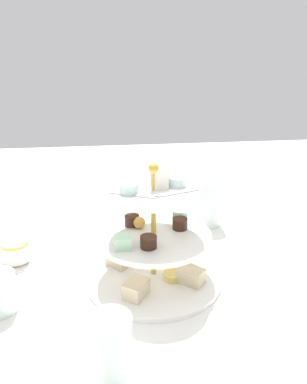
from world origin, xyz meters
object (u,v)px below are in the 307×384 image
(tiered_serving_stand, at_px, (154,245))
(butter_knife_right, at_px, (87,218))
(water_glass_tall_right, at_px, (208,203))
(water_glass_mid_back, at_px, (111,352))
(teacup_with_saucer, at_px, (16,252))

(tiered_serving_stand, distance_m, butter_knife_right, 0.35)
(water_glass_tall_right, xyz_separation_m, water_glass_mid_back, (-0.26, -0.47, -0.01))
(teacup_with_saucer, bearing_deg, tiered_serving_stand, -18.42)
(water_glass_tall_right, bearing_deg, teacup_with_saucer, -163.90)
(teacup_with_saucer, height_order, butter_knife_right, teacup_with_saucer)
(tiered_serving_stand, relative_size, butter_knife_right, 1.60)
(teacup_with_saucer, distance_m, water_glass_mid_back, 0.39)
(water_glass_mid_back, bearing_deg, water_glass_tall_right, 60.81)
(water_glass_tall_right, xyz_separation_m, butter_knife_right, (-0.32, 0.08, -0.06))
(teacup_with_saucer, height_order, water_glass_mid_back, water_glass_mid_back)
(teacup_with_saucer, bearing_deg, water_glass_tall_right, 16.10)
(tiered_serving_stand, xyz_separation_m, teacup_with_saucer, (-0.29, 0.10, -0.05))
(butter_knife_right, xyz_separation_m, water_glass_mid_back, (0.06, -0.55, 0.05))
(teacup_with_saucer, xyz_separation_m, water_glass_mid_back, (0.20, -0.34, 0.03))
(tiered_serving_stand, distance_m, teacup_with_saucer, 0.31)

